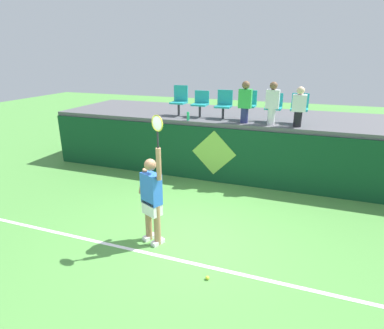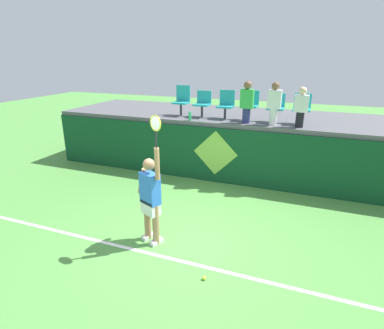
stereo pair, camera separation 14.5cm
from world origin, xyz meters
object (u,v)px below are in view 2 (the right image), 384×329
Objects in this scene: tennis_ball at (204,278)px; stadium_chair_1 at (203,102)px; tennis_player at (151,197)px; water_bottle at (190,116)px; spectator_1 at (247,101)px; spectator_2 at (301,106)px; stadium_chair_5 at (302,107)px; stadium_chair_2 at (226,103)px; stadium_chair_0 at (182,99)px; stadium_chair_3 at (250,104)px; spectator_0 at (274,103)px; stadium_chair_4 at (276,106)px.

tennis_ball is 0.09× the size of stadium_chair_1.
tennis_player is 3.34× the size of stadium_chair_1.
spectator_1 reaches higher than water_bottle.
spectator_2 is at bearing 4.01° from water_bottle.
tennis_player reaches higher than stadium_chair_5.
stadium_chair_0 is at bearing 179.84° from stadium_chair_2.
stadium_chair_2 is (0.70, 0.01, 0.01)m from stadium_chair_1.
water_bottle is at bearing -141.24° from stadium_chair_2.
spectator_1 is (0.69, -0.46, 0.15)m from stadium_chair_2.
stadium_chair_2 is (0.25, 4.18, 1.17)m from tennis_player.
tennis_ball is 0.06× the size of spectator_1.
tennis_ball is at bearing -101.68° from stadium_chair_5.
stadium_chair_3 is at bearing 179.96° from stadium_chair_5.
tennis_ball is at bearing -94.31° from spectator_0.
stadium_chair_4 is 0.97× the size of stadium_chair_5.
stadium_chair_4 is at bearing -0.01° from stadium_chair_1.
stadium_chair_2 is at bearing 38.76° from water_bottle.
stadium_chair_2 is 0.98× the size of stadium_chair_3.
spectator_1 reaches higher than stadium_chair_2.
water_bottle is 0.22× the size of spectator_0.
water_bottle is at bearing -167.00° from stadium_chair_5.
water_bottle is (-1.91, 4.20, 1.78)m from tennis_ball.
tennis_player is 10.40× the size of water_bottle.
tennis_player is at bearing -119.11° from stadium_chair_5.
tennis_ball is 0.27× the size of water_bottle.
spectator_0 is at bearing -148.35° from stadium_chair_5.
stadium_chair_2 is at bearing 102.31° from tennis_ball.
stadium_chair_3 is (-0.37, 4.88, 2.12)m from tennis_ball.
spectator_1 is (1.54, 0.22, 0.46)m from water_bottle.
stadium_chair_1 is 2.11m from stadium_chair_4.
stadium_chair_4 is (1.65, 4.17, 1.18)m from tennis_player.
tennis_player is 4.55m from spectator_2.
stadium_chair_0 is (-0.53, 0.68, 0.36)m from water_bottle.
tennis_ball is at bearing -70.04° from stadium_chair_1.
stadium_chair_1 reaches higher than water_bottle.
tennis_player is at bearing 151.90° from tennis_ball.
spectator_2 reaches higher than water_bottle.
stadium_chair_1 is (-1.77, 4.87, 2.08)m from tennis_ball.
stadium_chair_3 is 1.04× the size of stadium_chair_5.
tennis_player is 3.29× the size of stadium_chair_4.
tennis_player is at bearing -74.90° from stadium_chair_0.
stadium_chair_0 is at bearing 127.82° from water_bottle.
spectator_1 is at bearing 75.75° from tennis_player.
spectator_2 reaches higher than stadium_chair_0.
stadium_chair_3 reaches higher than stadium_chair_1.
spectator_1 is (0.94, 3.72, 1.33)m from tennis_player.
spectator_2 is at bearing -4.75° from spectator_0.
stadium_chair_0 is 1.09× the size of stadium_chair_3.
tennis_player is at bearing -104.25° from spectator_1.
stadium_chair_4 reaches higher than stadium_chair_1.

